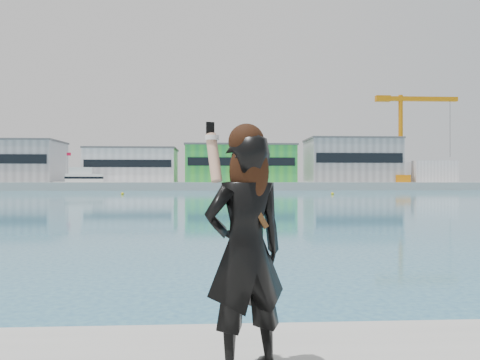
% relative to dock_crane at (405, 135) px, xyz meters
% --- Properties ---
extents(far_quay, '(320.00, 40.00, 2.00)m').
position_rel_dock_crane_xyz_m(far_quay, '(-53.20, 8.00, -14.07)').
color(far_quay, '#9E9E99').
rests_on(far_quay, ground).
extents(warehouse_grey_left, '(26.52, 16.36, 11.50)m').
position_rel_dock_crane_xyz_m(warehouse_grey_left, '(-108.20, 5.98, -7.30)').
color(warehouse_grey_left, gray).
rests_on(warehouse_grey_left, far_quay).
extents(warehouse_white, '(24.48, 15.35, 9.50)m').
position_rel_dock_crane_xyz_m(warehouse_white, '(-75.20, 5.98, -8.31)').
color(warehouse_white, silver).
rests_on(warehouse_white, far_quay).
extents(warehouse_green, '(30.60, 16.36, 10.50)m').
position_rel_dock_crane_xyz_m(warehouse_green, '(-45.20, 5.98, -7.81)').
color(warehouse_green, green).
rests_on(warehouse_green, far_quay).
extents(warehouse_grey_right, '(25.50, 15.35, 12.50)m').
position_rel_dock_crane_xyz_m(warehouse_grey_right, '(-13.20, 5.98, -6.80)').
color(warehouse_grey_right, gray).
rests_on(warehouse_grey_right, far_quay).
extents(ancillary_shed, '(12.00, 10.00, 6.00)m').
position_rel_dock_crane_xyz_m(ancillary_shed, '(8.80, 4.00, -10.07)').
color(ancillary_shed, silver).
rests_on(ancillary_shed, far_quay).
extents(dock_crane, '(23.00, 4.00, 24.00)m').
position_rel_dock_crane_xyz_m(dock_crane, '(0.00, 0.00, 0.00)').
color(dock_crane, orange).
rests_on(dock_crane, far_quay).
extents(flagpole_left, '(1.28, 0.16, 8.00)m').
position_rel_dock_crane_xyz_m(flagpole_left, '(-91.11, -1.00, -8.53)').
color(flagpole_left, silver).
rests_on(flagpole_left, far_quay).
extents(flagpole_right, '(1.28, 0.16, 8.00)m').
position_rel_dock_crane_xyz_m(flagpole_right, '(-31.11, -1.00, -8.53)').
color(flagpole_right, silver).
rests_on(flagpole_right, far_quay).
extents(motor_yacht, '(16.78, 7.55, 7.57)m').
position_rel_dock_crane_xyz_m(motor_yacht, '(-84.78, -5.60, -12.94)').
color(motor_yacht, white).
rests_on(motor_yacht, ground).
extents(buoy_near, '(0.50, 0.50, 0.50)m').
position_rel_dock_crane_xyz_m(buoy_near, '(-32.64, -47.82, -15.07)').
color(buoy_near, yellow).
rests_on(buoy_near, ground).
extents(buoy_far, '(0.50, 0.50, 0.50)m').
position_rel_dock_crane_xyz_m(buoy_far, '(-68.02, -46.20, -15.07)').
color(buoy_far, yellow).
rests_on(buoy_far, ground).
extents(woman, '(0.77, 0.63, 1.90)m').
position_rel_dock_crane_xyz_m(woman, '(-52.58, -122.16, -13.30)').
color(woman, black).
rests_on(woman, near_quay).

